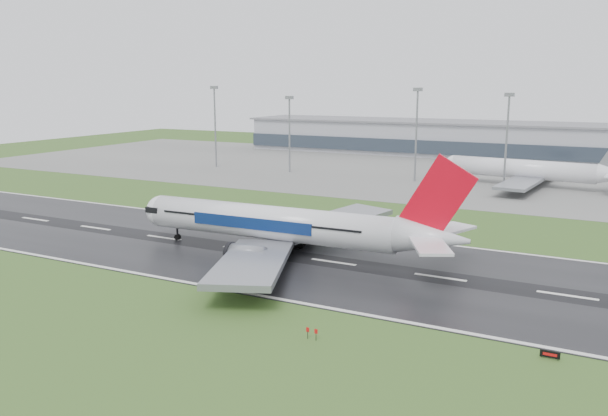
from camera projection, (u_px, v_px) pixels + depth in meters
The scene contains 11 objects.
ground at pixel (334, 262), 111.92m from camera, with size 520.00×520.00×0.00m, color #30521E.
runway at pixel (334, 262), 111.91m from camera, with size 400.00×45.00×0.10m, color black.
apron at pixel (474, 175), 221.02m from camera, with size 400.00×130.00×0.08m, color slate.
terminal at pixel (502, 141), 271.90m from camera, with size 240.00×36.00×15.00m, color #94959E.
main_airliner at pixel (291, 204), 114.85m from camera, with size 67.56×64.34×19.95m, color silver, non-canonical shape.
parked_airliner at pixel (531, 159), 194.08m from camera, with size 59.35×55.25×17.39m, color silver, non-canonical shape.
runway_sign at pixel (550, 355), 72.48m from camera, with size 2.30×0.26×1.04m, color black, non-canonical shape.
floodmast_0 at pixel (215, 128), 239.14m from camera, with size 0.64×0.64×30.74m, color gray.
floodmast_1 at pixel (289, 136), 224.61m from camera, with size 0.64×0.64×27.13m, color gray.
floodmast_2 at pixel (416, 137), 202.76m from camera, with size 0.64×0.64×30.23m, color gray.
floodmast_3 at pixel (506, 143), 189.91m from camera, with size 0.64×0.64×28.74m, color gray.
Camera 1 is at (43.99, -98.38, 32.33)m, focal length 35.67 mm.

